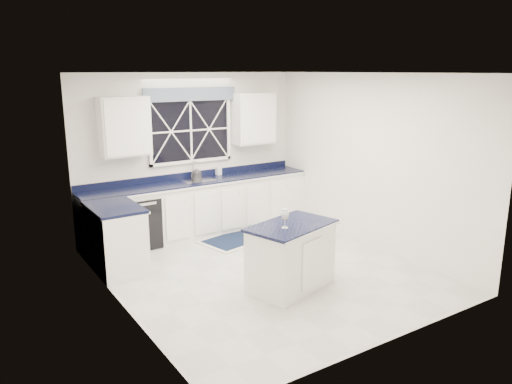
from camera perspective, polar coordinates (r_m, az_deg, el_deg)
ground at (r=7.07m, az=0.88°, el=-9.01°), size 4.50×4.50×0.00m
back_wall at (r=8.59m, az=-7.51°, el=4.37°), size 4.00×0.10×2.70m
base_cabinets at (r=8.24m, az=-7.99°, el=-2.48°), size 3.99×1.60×0.90m
countertop at (r=8.40m, az=-6.53°, el=1.20°), size 3.98×0.64×0.04m
dishwasher at (r=8.12m, az=-13.40°, el=-3.26°), size 0.60×0.58×0.82m
window at (r=8.48m, az=-7.48°, el=7.53°), size 1.65×0.09×1.26m
upper_cabinets at (r=8.36m, az=-7.12°, el=7.93°), size 3.10×0.34×0.90m
faucet at (r=8.54m, az=-7.15°, el=2.61°), size 0.05×0.20×0.30m
island at (r=6.43m, az=4.02°, el=-7.30°), size 1.29×0.97×0.85m
rug at (r=8.34m, az=-1.94°, el=-5.32°), size 1.41×1.02×0.02m
kettle at (r=8.44m, az=-6.82°, el=2.01°), size 0.26×0.22×0.19m
wine_glass at (r=6.09m, az=3.34°, el=-2.64°), size 0.10×0.10×0.24m
soap_bottle at (r=8.80m, az=-4.31°, el=2.59°), size 0.09×0.10×0.19m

